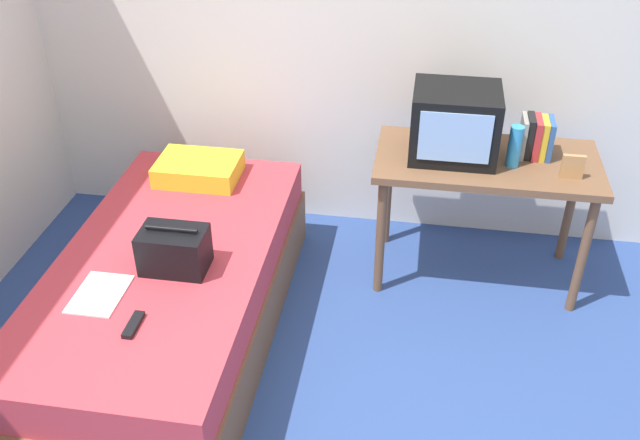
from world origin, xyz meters
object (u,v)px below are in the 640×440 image
pillow (199,169)px  remote_silver (149,237)px  water_bottle (515,146)px  book_row (536,137)px  picture_frame (573,167)px  magazine (100,294)px  bed (170,296)px  handbag (174,250)px  tv (455,123)px  remote_dark (133,325)px  desk (485,174)px

pillow → remote_silver: pillow is taller
water_bottle → book_row: 0.17m
picture_frame → magazine: size_ratio=0.43×
bed → water_bottle: bearing=23.8°
book_row → magazine: 2.28m
handbag → tv: bearing=36.0°
magazine → remote_silver: bearing=82.5°
magazine → remote_dark: size_ratio=1.86×
bed → picture_frame: 2.09m
pillow → magazine: 1.07m
pillow → remote_dark: pillow is taller
bed → book_row: size_ratio=9.12×
book_row → remote_dark: bearing=-141.1°
picture_frame → bed: bearing=-161.6°
desk → book_row: 0.32m
bed → book_row: bearing=25.9°
tv → remote_dark: bearing=-134.1°
picture_frame → pillow: 1.97m
desk → picture_frame: 0.45m
picture_frame → magazine: 2.32m
book_row → picture_frame: (0.16, -0.21, -0.04)m
remote_dark → remote_silver: same height
tv → remote_silver: size_ratio=3.06×
remote_dark → water_bottle: bearing=38.1°
desk → remote_silver: size_ratio=8.06×
tv → picture_frame: size_ratio=3.52×
bed → pillow: bearing=93.7°
desk → water_bottle: 0.24m
desk → remote_dark: 1.95m
remote_silver → book_row: bearing=21.8°
water_bottle → remote_dark: size_ratio=1.40×
bed → desk: 1.75m
tv → picture_frame: tv is taller
remote_silver → tv: bearing=25.6°
tv → picture_frame: 0.62m
book_row → picture_frame: book_row is taller
remote_dark → bed: bearing=95.9°
book_row → handbag: (-1.65, -0.95, -0.23)m
bed → desk: size_ratio=1.72×
handbag → remote_dark: bearing=-95.9°
desk → tv: bearing=175.4°
remote_dark → remote_silver: bearing=105.0°
book_row → remote_dark: 2.20m
bed → book_row: 2.03m
handbag → book_row: bearing=29.9°
pillow → remote_dark: (0.10, -1.23, -0.04)m
book_row → remote_silver: size_ratio=1.52×
book_row → magazine: size_ratio=0.76×
pillow → water_bottle: bearing=0.1°
desk → tv: size_ratio=2.64×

